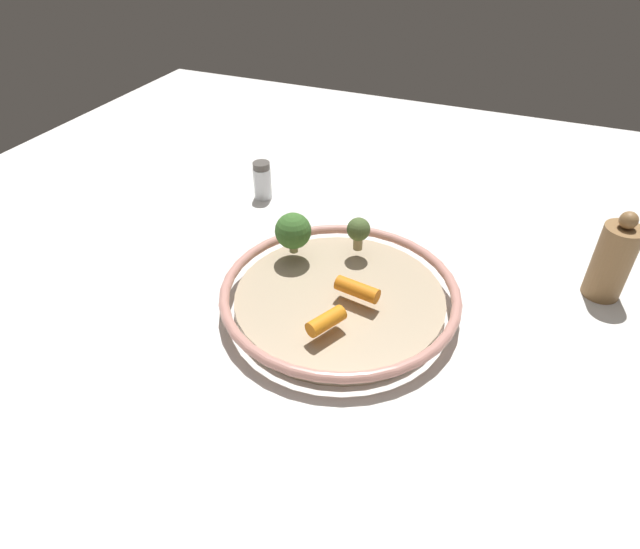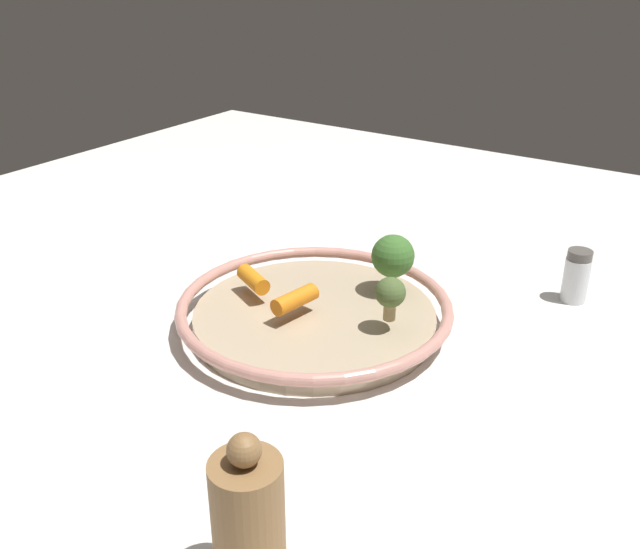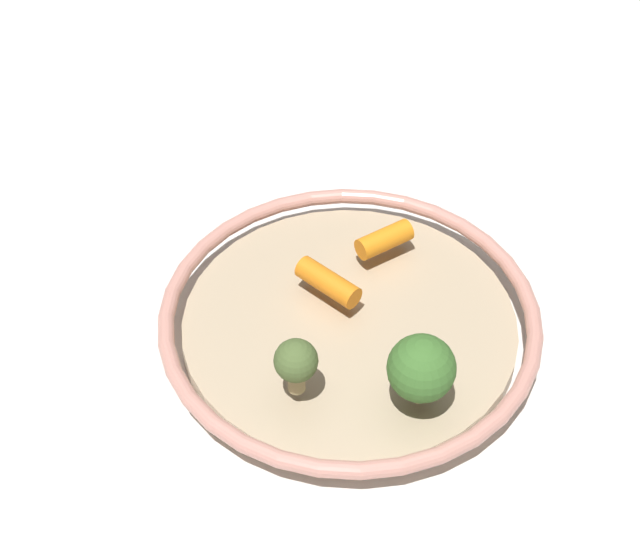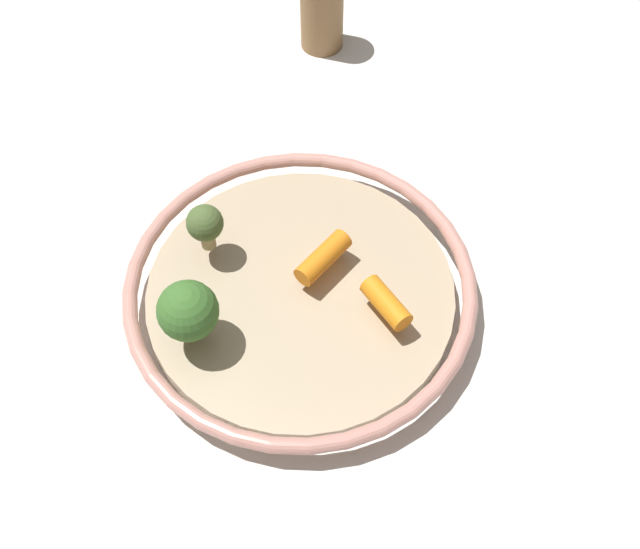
{
  "view_description": "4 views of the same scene",
  "coord_description": "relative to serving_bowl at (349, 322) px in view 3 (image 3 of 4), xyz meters",
  "views": [
    {
      "loc": [
        0.57,
        0.21,
        0.52
      ],
      "look_at": [
        0.03,
        -0.02,
        0.07
      ],
      "focal_mm": 30.11,
      "sensor_mm": 36.0,
      "label": 1
    },
    {
      "loc": [
        -0.44,
        0.64,
        0.45
      ],
      "look_at": [
        -0.01,
        0.0,
        0.08
      ],
      "focal_mm": 39.54,
      "sensor_mm": 36.0,
      "label": 2
    },
    {
      "loc": [
        -0.5,
        -0.29,
        0.66
      ],
      "look_at": [
        -0.0,
        0.03,
        0.07
      ],
      "focal_mm": 52.77,
      "sensor_mm": 36.0,
      "label": 3
    },
    {
      "loc": [
        0.23,
        -0.35,
        0.66
      ],
      "look_at": [
        0.02,
        0.01,
        0.05
      ],
      "focal_mm": 43.07,
      "sensor_mm": 36.0,
      "label": 4
    }
  ],
  "objects": [
    {
      "name": "baby_carrot_center",
      "position": [
        0.01,
        0.03,
        0.03
      ],
      "size": [
        0.03,
        0.07,
        0.02
      ],
      "primitive_type": "cylinder",
      "rotation": [
        1.57,
        0.0,
        2.97
      ],
      "color": "orange",
      "rests_on": "serving_bowl"
    },
    {
      "name": "broccoli_floret_edge",
      "position": [
        -0.1,
        -0.01,
        0.05
      ],
      "size": [
        0.04,
        0.04,
        0.05
      ],
      "color": "tan",
      "rests_on": "serving_bowl"
    },
    {
      "name": "ground_plane",
      "position": [
        0.0,
        0.0,
        -0.02
      ],
      "size": [
        1.8,
        1.8,
        0.0
      ],
      "primitive_type": "plane",
      "color": "silver"
    },
    {
      "name": "baby_carrot_back",
      "position": [
        0.09,
        0.01,
        0.03
      ],
      "size": [
        0.06,
        0.04,
        0.02
      ],
      "primitive_type": "cylinder",
      "rotation": [
        1.56,
        0.0,
        1.12
      ],
      "color": "orange",
      "rests_on": "serving_bowl"
    },
    {
      "name": "broccoli_floret_mid",
      "position": [
        -0.06,
        -0.1,
        0.06
      ],
      "size": [
        0.06,
        0.06,
        0.07
      ],
      "color": "tan",
      "rests_on": "serving_bowl"
    },
    {
      "name": "serving_bowl",
      "position": [
        0.0,
        0.0,
        0.0
      ],
      "size": [
        0.35,
        0.35,
        0.04
      ],
      "color": "tan",
      "rests_on": "ground_plane"
    }
  ]
}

